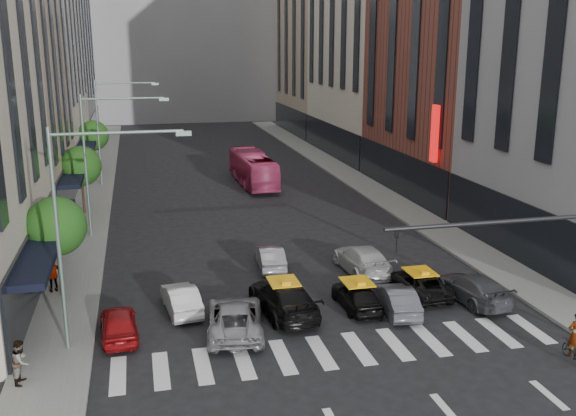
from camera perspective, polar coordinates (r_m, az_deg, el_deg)
ground at (r=25.71m, az=6.14°, el=-13.90°), size 160.00×160.00×0.00m
sidewalk_left at (r=52.80m, az=-17.01°, el=0.57°), size 3.00×96.00×0.15m
sidewalk_right at (r=56.09m, az=7.10°, el=1.89°), size 3.00×96.00×0.15m
building_left_d at (r=86.80m, az=-20.20°, el=15.48°), size 8.00×18.00×30.00m
building_right_b at (r=54.26m, az=14.33°, el=14.91°), size 8.00×18.00×26.00m
building_right_d at (r=89.77m, az=2.79°, el=15.62°), size 8.00×18.00×28.00m
building_far at (r=106.71m, az=-9.58°, el=17.41°), size 30.00×10.00×36.00m
tree_near at (r=32.65m, az=-19.92°, el=-1.56°), size 2.88×2.88×4.95m
tree_mid at (r=48.19m, az=-17.94°, el=3.57°), size 2.88×2.88×4.95m
tree_far at (r=63.96m, az=-16.92°, el=6.19°), size 2.88×2.88×4.95m
streetlamp_near at (r=26.13m, az=-17.89°, el=-0.14°), size 5.38×0.25×9.00m
streetlamp_mid at (r=41.80m, az=-16.35°, el=5.25°), size 5.38×0.25×9.00m
streetlamp_far at (r=57.65m, az=-15.65°, el=7.69°), size 5.38×0.25×9.00m
traffic_signal at (r=26.64m, az=22.99°, el=-3.54°), size 10.10×0.20×6.00m
liberty_sign at (r=46.44m, az=12.91°, el=6.46°), size 0.30×0.70×4.00m
car_red at (r=28.55m, az=-14.81°, el=-9.88°), size 1.75×3.86×1.29m
car_white_front at (r=30.52m, az=-9.48°, el=-7.95°), size 1.82×4.04×1.29m
car_silver at (r=28.15m, az=-4.75°, el=-9.64°), size 3.01×5.34×1.41m
taxi_left at (r=29.90m, az=-0.40°, el=-7.96°), size 2.77×5.54×1.54m
taxi_center at (r=30.64m, az=6.12°, el=-7.73°), size 1.61×3.84×1.30m
car_grey_mid at (r=30.48m, az=9.69°, el=-8.01°), size 1.83×4.00×1.27m
taxi_right at (r=32.71m, az=11.61°, el=-6.58°), size 2.05×4.33×1.19m
car_grey_curb at (r=32.56m, az=16.10°, el=-6.83°), size 2.25×4.75×1.34m
car_row2_left at (r=35.74m, az=-1.59°, el=-4.38°), size 1.62×3.94×1.27m
car_row2_right at (r=35.28m, az=6.61°, el=-4.55°), size 2.28×5.19×1.48m
bus at (r=56.61m, az=-3.13°, el=3.51°), size 2.74×10.40×2.88m
motorcycle at (r=28.11m, az=24.05°, el=-11.60°), size 0.73×1.67×0.85m
pedestrian_near at (r=25.77m, az=-22.65°, el=-12.49°), size 0.74×0.89×1.67m
pedestrian_far at (r=34.01m, az=-20.16°, el=-5.60°), size 1.11×0.76×1.76m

